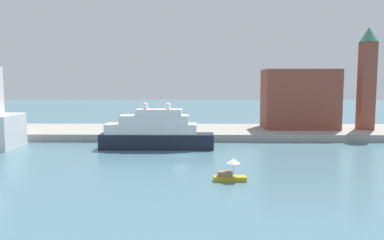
{
  "coord_description": "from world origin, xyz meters",
  "views": [
    {
      "loc": [
        2.92,
        -70.03,
        13.93
      ],
      "look_at": [
        1.92,
        6.0,
        6.03
      ],
      "focal_mm": 36.6,
      "sensor_mm": 36.0,
      "label": 1
    }
  ],
  "objects_px": {
    "large_yacht": "(155,133)",
    "parked_car": "(131,128)",
    "harbor_building": "(299,99)",
    "small_motorboat": "(230,172)",
    "person_figure": "(147,127)",
    "bell_tower": "(367,75)",
    "work_barge": "(114,143)",
    "mooring_bollard": "(171,132)"
  },
  "relations": [
    {
      "from": "bell_tower",
      "to": "large_yacht",
      "type": "bearing_deg",
      "value": -159.85
    },
    {
      "from": "person_figure",
      "to": "mooring_bollard",
      "type": "height_order",
      "value": "person_figure"
    },
    {
      "from": "small_motorboat",
      "to": "harbor_building",
      "type": "bearing_deg",
      "value": 65.15
    },
    {
      "from": "small_motorboat",
      "to": "bell_tower",
      "type": "relative_size",
      "value": 0.18
    },
    {
      "from": "large_yacht",
      "to": "mooring_bollard",
      "type": "height_order",
      "value": "large_yacht"
    },
    {
      "from": "work_barge",
      "to": "bell_tower",
      "type": "xyz_separation_m",
      "value": [
        59.41,
        13.05,
        14.71
      ]
    },
    {
      "from": "small_motorboat",
      "to": "large_yacht",
      "type": "bearing_deg",
      "value": 117.29
    },
    {
      "from": "small_motorboat",
      "to": "work_barge",
      "type": "bearing_deg",
      "value": 126.58
    },
    {
      "from": "harbor_building",
      "to": "small_motorboat",
      "type": "bearing_deg",
      "value": -114.85
    },
    {
      "from": "large_yacht",
      "to": "parked_car",
      "type": "bearing_deg",
      "value": 115.48
    },
    {
      "from": "work_barge",
      "to": "parked_car",
      "type": "xyz_separation_m",
      "value": [
        1.89,
        10.9,
        1.92
      ]
    },
    {
      "from": "parked_car",
      "to": "mooring_bollard",
      "type": "xyz_separation_m",
      "value": [
        10.37,
        -7.19,
        -0.17
      ]
    },
    {
      "from": "parked_car",
      "to": "person_figure",
      "type": "relative_size",
      "value": 2.84
    },
    {
      "from": "small_motorboat",
      "to": "bell_tower",
      "type": "bearing_deg",
      "value": 49.71
    },
    {
      "from": "work_barge",
      "to": "person_figure",
      "type": "distance_m",
      "value": 12.64
    },
    {
      "from": "large_yacht",
      "to": "harbor_building",
      "type": "height_order",
      "value": "harbor_building"
    },
    {
      "from": "small_motorboat",
      "to": "harbor_building",
      "type": "distance_m",
      "value": 51.11
    },
    {
      "from": "mooring_bollard",
      "to": "bell_tower",
      "type": "bearing_deg",
      "value": 11.2
    },
    {
      "from": "large_yacht",
      "to": "person_figure",
      "type": "distance_m",
      "value": 16.74
    },
    {
      "from": "work_barge",
      "to": "parked_car",
      "type": "height_order",
      "value": "parked_car"
    },
    {
      "from": "work_barge",
      "to": "mooring_bollard",
      "type": "height_order",
      "value": "mooring_bollard"
    },
    {
      "from": "small_motorboat",
      "to": "harbor_building",
      "type": "relative_size",
      "value": 0.25
    },
    {
      "from": "small_motorboat",
      "to": "parked_car",
      "type": "relative_size",
      "value": 1.01
    },
    {
      "from": "large_yacht",
      "to": "small_motorboat",
      "type": "xyz_separation_m",
      "value": [
        12.99,
        -25.18,
        -2.06
      ]
    },
    {
      "from": "small_motorboat",
      "to": "bell_tower",
      "type": "height_order",
      "value": "bell_tower"
    },
    {
      "from": "work_barge",
      "to": "parked_car",
      "type": "relative_size",
      "value": 1.01
    },
    {
      "from": "work_barge",
      "to": "person_figure",
      "type": "relative_size",
      "value": 2.86
    },
    {
      "from": "large_yacht",
      "to": "harbor_building",
      "type": "xyz_separation_m",
      "value": [
        34.21,
        20.65,
        5.81
      ]
    },
    {
      "from": "work_barge",
      "to": "parked_car",
      "type": "distance_m",
      "value": 11.23
    },
    {
      "from": "harbor_building",
      "to": "mooring_bollard",
      "type": "bearing_deg",
      "value": -159.64
    },
    {
      "from": "large_yacht",
      "to": "person_figure",
      "type": "xyz_separation_m",
      "value": [
        -3.79,
        16.28,
        -0.84
      ]
    },
    {
      "from": "work_barge",
      "to": "mooring_bollard",
      "type": "distance_m",
      "value": 12.93
    },
    {
      "from": "large_yacht",
      "to": "work_barge",
      "type": "relative_size",
      "value": 5.05
    },
    {
      "from": "parked_car",
      "to": "person_figure",
      "type": "distance_m",
      "value": 3.9
    },
    {
      "from": "person_figure",
      "to": "mooring_bollard",
      "type": "xyz_separation_m",
      "value": [
        6.48,
        -7.33,
        -0.33
      ]
    },
    {
      "from": "person_figure",
      "to": "harbor_building",
      "type": "bearing_deg",
      "value": 6.56
    },
    {
      "from": "small_motorboat",
      "to": "work_barge",
      "type": "distance_m",
      "value": 37.88
    },
    {
      "from": "small_motorboat",
      "to": "mooring_bollard",
      "type": "height_order",
      "value": "small_motorboat"
    },
    {
      "from": "work_barge",
      "to": "person_figure",
      "type": "bearing_deg",
      "value": 62.34
    },
    {
      "from": "parked_car",
      "to": "bell_tower",
      "type": "bearing_deg",
      "value": 2.14
    },
    {
      "from": "bell_tower",
      "to": "parked_car",
      "type": "xyz_separation_m",
      "value": [
        -57.52,
        -2.15,
        -12.79
      ]
    },
    {
      "from": "mooring_bollard",
      "to": "harbor_building",
      "type": "bearing_deg",
      "value": 20.36
    }
  ]
}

